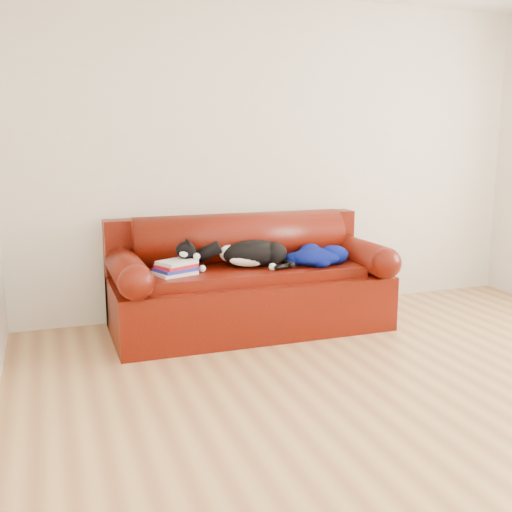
{
  "coord_description": "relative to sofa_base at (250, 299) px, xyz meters",
  "views": [
    {
      "loc": [
        -1.93,
        -2.76,
        1.45
      ],
      "look_at": [
        -0.47,
        1.35,
        0.6
      ],
      "focal_mm": 42.0,
      "sensor_mm": 36.0,
      "label": 1
    }
  ],
  "objects": [
    {
      "name": "ground",
      "position": [
        0.47,
        -1.49,
        -0.24
      ],
      "size": [
        4.5,
        4.5,
        0.0
      ],
      "primitive_type": "plane",
      "color": "#95613B",
      "rests_on": "ground"
    },
    {
      "name": "room_shell",
      "position": [
        0.59,
        -1.48,
        1.43
      ],
      "size": [
        4.52,
        4.02,
        2.61
      ],
      "color": "beige",
      "rests_on": "ground"
    },
    {
      "name": "sofa_base",
      "position": [
        0.0,
        0.0,
        0.0
      ],
      "size": [
        2.1,
        0.9,
        0.5
      ],
      "color": "#3C0204",
      "rests_on": "ground"
    },
    {
      "name": "sofa_back",
      "position": [
        0.0,
        0.24,
        0.3
      ],
      "size": [
        2.1,
        1.01,
        0.88
      ],
      "color": "#3C0204",
      "rests_on": "ground"
    },
    {
      "name": "book_stack",
      "position": [
        -0.6,
        -0.1,
        0.31
      ],
      "size": [
        0.32,
        0.29,
        0.1
      ],
      "rotation": [
        0.0,
        0.0,
        0.4
      ],
      "color": "silver",
      "rests_on": "sofa_base"
    },
    {
      "name": "cat",
      "position": [
        0.01,
        -0.04,
        0.36
      ],
      "size": [
        0.67,
        0.43,
        0.26
      ],
      "rotation": [
        0.0,
        0.0,
        -0.37
      ],
      "color": "black",
      "rests_on": "sofa_base"
    },
    {
      "name": "blanket",
      "position": [
        0.51,
        -0.11,
        0.33
      ],
      "size": [
        0.55,
        0.45,
        0.15
      ],
      "rotation": [
        0.0,
        0.0,
        0.25
      ],
      "color": "#040249",
      "rests_on": "sofa_base"
    }
  ]
}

